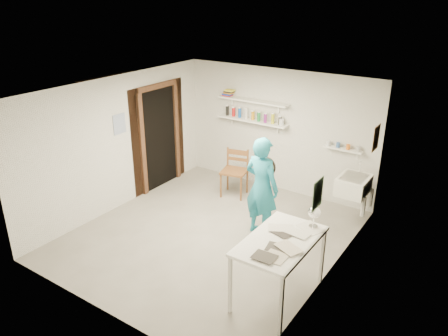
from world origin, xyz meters
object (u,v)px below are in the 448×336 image
Objects in this scene: wooden_chair at (234,171)px; man at (262,187)px; wall_clock at (267,166)px; desk_lamp at (314,212)px; work_table at (279,269)px; belfast_sink at (353,185)px.

man is at bearing -53.86° from wooden_chair.
wall_clock is 1.86× the size of desk_lamp.
man is 1.66m from work_table.
desk_lamp is (1.20, -0.76, 0.25)m from man.
man is 10.33× the size of desk_lamp.
desk_lamp reaches higher than wooden_chair.
wooden_chair is (-1.14, 0.97, -0.33)m from man.
work_table is (0.99, -1.27, -0.40)m from man.
wall_clock is at bearing 124.20° from work_table.
wall_clock is at bearing -47.48° from wooden_chair.
wall_clock reaches higher than desk_lamp.
belfast_sink is at bearing 93.03° from desk_lamp.
belfast_sink is at bearing -125.43° from man.
work_table is at bearing 134.84° from man.
wooden_chair reaches higher than belfast_sink.
belfast_sink is 3.71× the size of desk_lamp.
work_table reaches higher than belfast_sink.
man is 5.56× the size of wall_clock.
work_table is 0.86m from desk_lamp.
wall_clock is at bearing -138.96° from belfast_sink.
belfast_sink is 2.49m from work_table.
wall_clock is 0.23× the size of work_table.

